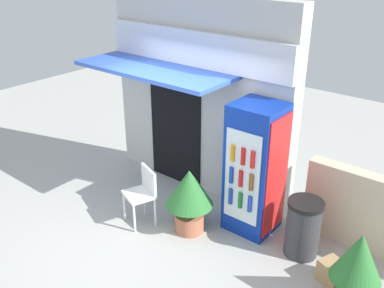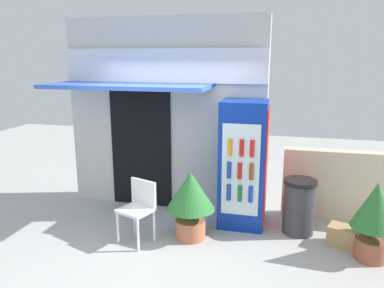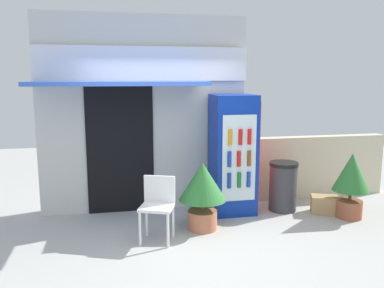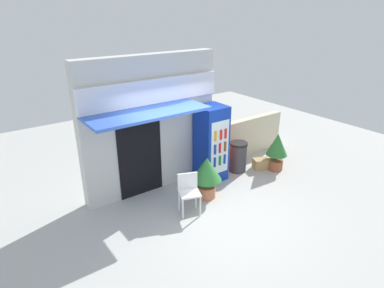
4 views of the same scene
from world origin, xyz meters
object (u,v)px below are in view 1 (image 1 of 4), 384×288
at_px(plastic_chair, 143,191).
at_px(cardboard_box, 336,275).
at_px(drink_cooler, 255,169).
at_px(trash_bin, 303,228).
at_px(potted_plant_curbside, 357,265).
at_px(potted_plant_near_shop, 189,194).

xyz_separation_m(plastic_chair, cardboard_box, (2.79, 0.50, -0.38)).
xyz_separation_m(drink_cooler, trash_bin, (0.84, -0.10, -0.55)).
distance_m(drink_cooler, trash_bin, 1.01).
relative_size(drink_cooler, cardboard_box, 4.51).
relative_size(plastic_chair, cardboard_box, 2.05).
bearing_deg(cardboard_box, trash_bin, 154.67).
bearing_deg(potted_plant_curbside, cardboard_box, 136.07).
xyz_separation_m(drink_cooler, cardboard_box, (1.45, -0.39, -0.82)).
relative_size(drink_cooler, potted_plant_curbside, 1.86).
distance_m(potted_plant_near_shop, cardboard_box, 2.18).
bearing_deg(trash_bin, plastic_chair, -159.99).
bearing_deg(plastic_chair, drink_cooler, 33.86).
height_order(potted_plant_near_shop, trash_bin, potted_plant_near_shop).
height_order(drink_cooler, potted_plant_curbside, drink_cooler).
bearing_deg(potted_plant_near_shop, drink_cooler, 44.53).
height_order(drink_cooler, plastic_chair, drink_cooler).
distance_m(potted_plant_curbside, cardboard_box, 0.61).
height_order(drink_cooler, cardboard_box, drink_cooler).
bearing_deg(potted_plant_near_shop, plastic_chair, -159.90).
height_order(plastic_chair, trash_bin, plastic_chair).
height_order(plastic_chair, potted_plant_near_shop, potted_plant_near_shop).
height_order(potted_plant_near_shop, cardboard_box, potted_plant_near_shop).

